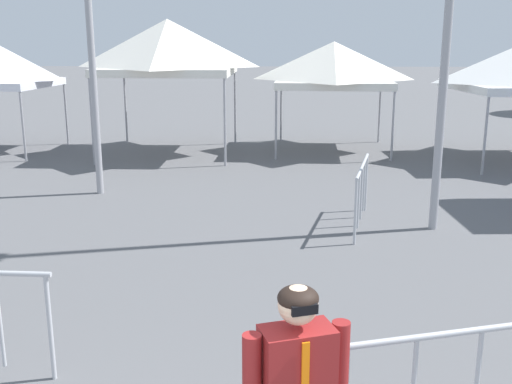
# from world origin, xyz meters

# --- Properties ---
(canopy_tent_far_right) EXTENTS (3.53, 3.53, 3.63)m
(canopy_tent_far_right) POSITION_xyz_m (-2.33, 14.89, 2.90)
(canopy_tent_far_right) COLOR #9E9EA3
(canopy_tent_far_right) RESTS_ON ground
(canopy_tent_right_of_center) EXTENTS (3.33, 3.33, 3.04)m
(canopy_tent_right_of_center) POSITION_xyz_m (2.17, 15.55, 2.42)
(canopy_tent_right_of_center) COLOR #9E9EA3
(canopy_tent_right_of_center) RESTS_ON ground
(crowd_barrier_near_person) EXTENTS (0.51, 2.06, 1.08)m
(crowd_barrier_near_person) POSITION_xyz_m (2.06, 8.25, 0.75)
(crowd_barrier_near_person) COLOR #B7BABF
(crowd_barrier_near_person) RESTS_ON ground
(crowd_barrier_by_lift) EXTENTS (2.03, 0.63, 1.08)m
(crowd_barrier_by_lift) POSITION_xyz_m (1.64, 2.23, 0.75)
(crowd_barrier_by_lift) COLOR #B7BABF
(crowd_barrier_by_lift) RESTS_ON ground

